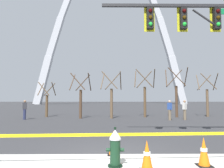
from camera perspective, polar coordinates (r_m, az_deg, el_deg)
The scene contains 17 objects.
ground_plane at distance 7.06m, azimuth 0.33°, elevation -17.82°, with size 240.00×240.00×0.00m, color #333335.
fire_hydrant at distance 5.79m, azimuth 0.82°, elevation -16.19°, with size 0.46×0.48×0.99m.
caution_tape_barrier at distance 5.84m, azimuth -0.58°, elevation -14.57°, with size 6.50×0.42×0.86m.
traffic_cone_by_hydrant at distance 6.94m, azimuth 0.38°, elevation -15.04°, with size 0.36×0.36×0.73m.
traffic_cone_mid_sidewalk at distance 6.30m, azimuth 22.67°, elevation -15.90°, with size 0.36×0.36×0.73m.
traffic_cone_curb_edge at distance 5.53m, azimuth 9.03°, elevation -17.88°, with size 0.36×0.36×0.73m.
traffic_signal_gantry at distance 10.19m, azimuth 23.79°, elevation 11.05°, with size 6.42×0.44×6.00m.
monument_arch at distance 71.68m, azimuth -0.45°, elevation 13.36°, with size 47.39×2.12×52.72m.
tree_far_left at distance 21.70m, azimuth -16.50°, elevation -4.37°, with size 1.52×1.53×3.25m.
tree_left_mid at distance 19.42m, azimuth -8.12°, elevation -3.70°, with size 1.81×1.82×3.92m.
tree_center_left at distance 19.31m, azimuth -0.15°, elevation -3.54°, with size 1.87×1.89×4.06m.
tree_center_right at distance 20.90m, azimuth 8.47°, elevation -3.07°, with size 2.04×2.05×4.43m.
tree_right_mid at distance 21.37m, azimuth 16.29°, elevation -2.82°, with size 2.09×2.11×4.56m.
tree_far_right at distance 23.08m, azimuth 23.38°, elevation -3.22°, with size 1.90×1.91×4.11m.
pedestrian_walking_left at distance 18.28m, azimuth 14.69°, elevation -6.50°, with size 0.35×0.39×1.59m.
pedestrian_standing_center at distance 19.62m, azimuth -21.64°, elevation -6.16°, with size 0.39×0.33×1.59m.
pedestrian_walking_right at distance 18.90m, azimuth 18.28°, elevation -6.34°, with size 0.39×0.37×1.59m.
Camera 1 is at (-0.10, -6.85, 1.71)m, focal length 35.36 mm.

